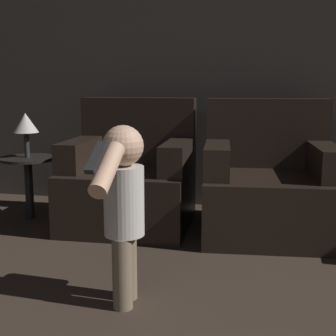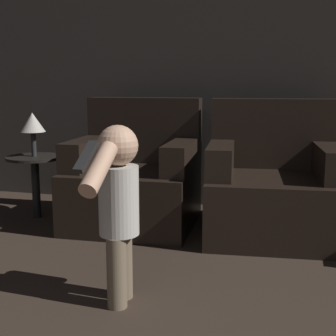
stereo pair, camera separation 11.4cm
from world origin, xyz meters
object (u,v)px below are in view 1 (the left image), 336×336
(armchair_left, at_px, (131,181))
(person_toddler, at_px, (123,201))
(armchair_right, at_px, (268,187))
(lamp, at_px, (26,124))

(armchair_left, distance_m, person_toddler, 1.26)
(armchair_right, relative_size, lamp, 2.87)
(armchair_right, height_order, person_toddler, armchair_right)
(person_toddler, relative_size, lamp, 2.56)
(armchair_left, xyz_separation_m, person_toddler, (0.33, -1.20, 0.17))
(person_toddler, bearing_deg, armchair_right, -30.74)
(armchair_left, height_order, person_toddler, armchair_left)
(armchair_left, bearing_deg, lamp, -178.11)
(armchair_right, distance_m, person_toddler, 1.36)
(armchair_left, distance_m, lamp, 0.86)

